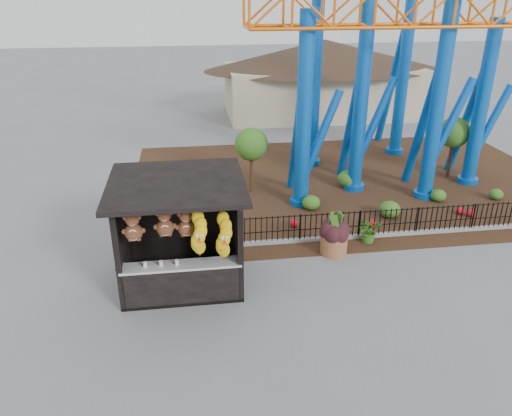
{
  "coord_description": "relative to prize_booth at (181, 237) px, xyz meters",
  "views": [
    {
      "loc": [
        -2.63,
        -11.09,
        7.75
      ],
      "look_at": [
        -0.86,
        1.5,
        2.0
      ],
      "focal_mm": 35.0,
      "sensor_mm": 36.0,
      "label": 1
    }
  ],
  "objects": [
    {
      "name": "ground",
      "position": [
        2.98,
        -0.91,
        -1.53
      ],
      "size": [
        120.0,
        120.0,
        0.0
      ],
      "primitive_type": "plane",
      "color": "slate",
      "rests_on": "ground"
    },
    {
      "name": "curb",
      "position": [
        6.98,
        2.09,
        -1.47
      ],
      "size": [
        18.0,
        0.18,
        0.12
      ],
      "primitive_type": "cube",
      "color": "gray",
      "rests_on": "ground"
    },
    {
      "name": "potted_plant",
      "position": [
        6.01,
        1.79,
        -1.1
      ],
      "size": [
        0.77,
        0.67,
        0.85
      ],
      "primitive_type": "imported",
      "rotation": [
        0.0,
        0.0,
        0.0
      ],
      "color": "#225017",
      "rests_on": "ground"
    },
    {
      "name": "prize_booth",
      "position": [
        0.0,
        0.0,
        0.0
      ],
      "size": [
        3.5,
        3.4,
        3.12
      ],
      "color": "black",
      "rests_on": "ground"
    },
    {
      "name": "pavilion",
      "position": [
        8.98,
        19.09,
        1.54
      ],
      "size": [
        15.0,
        15.0,
        4.8
      ],
      "color": "#BFAD8C",
      "rests_on": "ground"
    },
    {
      "name": "terracotta_planter",
      "position": [
        4.67,
        1.23,
        -1.21
      ],
      "size": [
        0.98,
        0.98,
        0.65
      ],
      "primitive_type": "cylinder",
      "rotation": [
        0.0,
        0.0,
        -0.18
      ],
      "color": "#965836",
      "rests_on": "ground"
    },
    {
      "name": "picket_fence",
      "position": [
        7.88,
        2.09,
        -1.03
      ],
      "size": [
        12.2,
        0.06,
        1.0
      ],
      "primitive_type": null,
      "color": "black",
      "rests_on": "ground"
    },
    {
      "name": "landscaping",
      "position": [
        7.39,
        4.97,
        -1.22
      ],
      "size": [
        8.73,
        4.3,
        0.72
      ],
      "color": "#32601C",
      "rests_on": "mulch_bed"
    },
    {
      "name": "mulch_bed",
      "position": [
        6.98,
        7.09,
        -1.52
      ],
      "size": [
        18.0,
        12.0,
        0.02
      ],
      "primitive_type": "cube",
      "color": "#331E11",
      "rests_on": "ground"
    },
    {
      "name": "planter_foliage",
      "position": [
        4.67,
        1.23,
        -0.56
      ],
      "size": [
        0.7,
        0.7,
        0.64
      ],
      "primitive_type": "ellipsoid",
      "color": "black",
      "rests_on": "terracotta_planter"
    },
    {
      "name": "roller_coaster",
      "position": [
        8.1,
        7.31,
        4.91
      ],
      "size": [
        11.0,
        6.37,
        10.82
      ],
      "color": "blue",
      "rests_on": "ground"
    }
  ]
}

